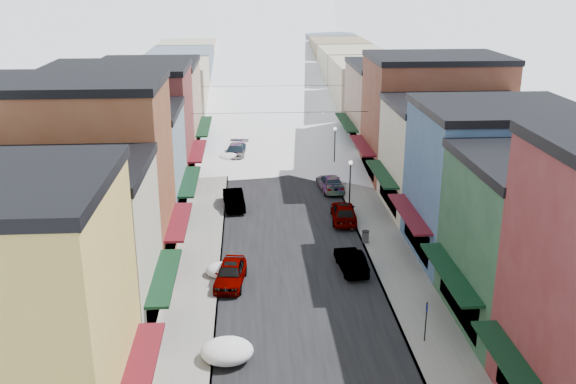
{
  "coord_description": "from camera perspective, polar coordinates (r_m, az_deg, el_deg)",
  "views": [
    {
      "loc": [
        -3.05,
        -18.49,
        18.35
      ],
      "look_at": [
        0.0,
        28.81,
        2.22
      ],
      "focal_mm": 40.0,
      "sensor_mm": 36.0,
      "label": 1
    }
  ],
  "objects": [
    {
      "name": "bldg_r_brick_far",
      "position": [
        61.33,
        12.81,
        6.47
      ],
      "size": [
        13.3,
        9.2,
        11.5
      ],
      "color": "brown",
      "rests_on": "ground"
    },
    {
      "name": "distant_blocks",
      "position": [
        102.54,
        -1.98,
        10.74
      ],
      "size": [
        34.0,
        55.0,
        8.0
      ],
      "color": "gray",
      "rests_on": "ground"
    },
    {
      "name": "car_dark_hatch",
      "position": [
        53.09,
        -4.83,
        -0.68
      ],
      "size": [
        2.02,
        4.51,
        1.44
      ],
      "primitive_type": "imported",
      "rotation": [
        0.0,
        0.0,
        0.12
      ],
      "color": "black",
      "rests_on": "ground"
    },
    {
      "name": "snow_pile_near",
      "position": [
        33.13,
        -5.4,
        -13.84
      ],
      "size": [
        2.65,
        2.83,
        1.12
      ],
      "color": "white",
      "rests_on": "ground"
    },
    {
      "name": "bldg_l_brick_near",
      "position": [
        42.19,
        -18.14,
        1.17
      ],
      "size": [
        12.3,
        8.2,
        12.5
      ],
      "color": "brown",
      "rests_on": "ground"
    },
    {
      "name": "car_green_sedan",
      "position": [
        42.15,
        5.63,
        -6.09
      ],
      "size": [
        1.8,
        4.25,
        1.37
      ],
      "primitive_type": "imported",
      "rotation": [
        0.0,
        0.0,
        3.23
      ],
      "color": "black",
      "rests_on": "ground"
    },
    {
      "name": "sidewalk_right",
      "position": [
        81.16,
        3.25,
        5.75
      ],
      "size": [
        3.2,
        160.0,
        0.15
      ],
      "primitive_type": "cube",
      "color": "gray",
      "rests_on": "ground"
    },
    {
      "name": "car_lane_white",
      "position": [
        88.58,
        -0.49,
        7.33
      ],
      "size": [
        2.57,
        5.46,
        1.51
      ],
      "primitive_type": "imported",
      "rotation": [
        0.0,
        0.0,
        3.13
      ],
      "color": "white",
      "rests_on": "ground"
    },
    {
      "name": "bldg_l_tan",
      "position": [
        68.57,
        -12.22,
        7.15
      ],
      "size": [
        11.3,
        11.2,
        10.0
      ],
      "color": "tan",
      "rests_on": "ground"
    },
    {
      "name": "snow_pile_mid",
      "position": [
        41.55,
        -5.84,
        -6.88
      ],
      "size": [
        2.1,
        2.49,
        0.89
      ],
      "color": "white",
      "rests_on": "ground"
    },
    {
      "name": "bldg_l_cream",
      "position": [
        35.33,
        -20.14,
        -5.06
      ],
      "size": [
        11.3,
        8.2,
        9.5
      ],
      "color": "beige",
      "rests_on": "ground"
    },
    {
      "name": "streetlamp_near",
      "position": [
        52.38,
        5.55,
        1.26
      ],
      "size": [
        0.33,
        0.33,
        3.97
      ],
      "color": "black",
      "rests_on": "sidewalk_right"
    },
    {
      "name": "snow_pile_far",
      "position": [
        65.78,
        -5.15,
        2.99
      ],
      "size": [
        2.61,
        2.81,
        1.11
      ],
      "color": "white",
      "rests_on": "ground"
    },
    {
      "name": "trash_can",
      "position": [
        46.21,
        6.9,
        -3.95
      ],
      "size": [
        0.52,
        0.52,
        0.87
      ],
      "color": "#545759",
      "rests_on": "sidewalk_right"
    },
    {
      "name": "overhead_cables",
      "position": [
        67.17,
        -1.04,
        8.37
      ],
      "size": [
        16.4,
        15.04,
        0.04
      ],
      "color": "black",
      "rests_on": "ground"
    },
    {
      "name": "car_black_sedan",
      "position": [
        57.39,
        3.79,
        0.83
      ],
      "size": [
        2.35,
        4.96,
        1.4
      ],
      "primitive_type": "imported",
      "rotation": [
        0.0,
        0.0,
        3.22
      ],
      "color": "black",
      "rests_on": "ground"
    },
    {
      "name": "car_silver_wagon",
      "position": [
        67.04,
        -4.64,
        3.55
      ],
      "size": [
        2.99,
        5.78,
        1.6
      ],
      "primitive_type": "imported",
      "rotation": [
        0.0,
        0.0,
        -0.14
      ],
      "color": "#9B9EA3",
      "rests_on": "ground"
    },
    {
      "name": "bldg_r_blue",
      "position": [
        44.66,
        17.82,
        0.81
      ],
      "size": [
        11.3,
        9.2,
        10.5
      ],
      "color": "#37557D",
      "rests_on": "ground"
    },
    {
      "name": "road",
      "position": [
        80.66,
        -1.43,
        5.64
      ],
      "size": [
        10.0,
        160.0,
        0.01
      ],
      "primitive_type": "cube",
      "color": "black",
      "rests_on": "ground"
    },
    {
      "name": "bldg_l_grayblue",
      "position": [
        50.49,
        -15.14,
        2.21
      ],
      "size": [
        11.3,
        9.2,
        9.0
      ],
      "color": "gray",
      "rests_on": "ground"
    },
    {
      "name": "bldg_r_tan",
      "position": [
        70.73,
        9.74,
        7.44
      ],
      "size": [
        11.3,
        11.2,
        9.5
      ],
      "color": "#92725F",
      "rests_on": "ground"
    },
    {
      "name": "parking_sign",
      "position": [
        34.53,
        12.18,
        -10.94
      ],
      "size": [
        0.06,
        0.31,
        2.27
      ],
      "color": "black",
      "rests_on": "sidewalk_right"
    },
    {
      "name": "bldg_r_cream",
      "position": [
        53.13,
        14.84,
        3.05
      ],
      "size": [
        12.3,
        9.2,
        9.0
      ],
      "color": "beige",
      "rests_on": "ground"
    },
    {
      "name": "bldg_l_brick_far",
      "position": [
        58.99,
        -14.56,
        5.61
      ],
      "size": [
        13.3,
        9.2,
        11.0
      ],
      "color": "maroon",
      "rests_on": "ground"
    },
    {
      "name": "streetlamp_far",
      "position": [
        63.59,
        4.18,
        4.48
      ],
      "size": [
        0.33,
        0.33,
        4.03
      ],
      "color": "black",
      "rests_on": "sidewalk_right"
    },
    {
      "name": "car_lane_silver",
      "position": [
        77.1,
        -2.46,
        5.56
      ],
      "size": [
        1.86,
        4.33,
        1.46
      ],
      "primitive_type": "imported",
      "rotation": [
        0.0,
        0.0,
        -0.03
      ],
      "color": "#AAAEB3",
      "rests_on": "ground"
    },
    {
      "name": "curb_left",
      "position": [
        80.61,
        -5.04,
        5.61
      ],
      "size": [
        0.1,
        160.0,
        0.15
      ],
      "primitive_type": "cube",
      "color": "slate",
      "rests_on": "ground"
    },
    {
      "name": "car_silver_sedan",
      "position": [
        40.31,
        -5.13,
        -7.21
      ],
      "size": [
        2.26,
        4.5,
        1.47
      ],
      "primitive_type": "imported",
      "rotation": [
        0.0,
        0.0,
        -0.13
      ],
      "color": "gray",
      "rests_on": "ground"
    },
    {
      "name": "curb_right",
      "position": [
        80.99,
        2.16,
        5.74
      ],
      "size": [
        0.1,
        160.0,
        0.15
      ],
      "primitive_type": "cube",
      "color": "slate",
      "rests_on": "ground"
    },
    {
      "name": "bldg_r_green",
      "position": [
        37.12,
        22.63,
        -4.22
      ],
      "size": [
        11.3,
        9.2,
        9.5
      ],
      "color": "#23492F",
      "rests_on": "ground"
    },
    {
      "name": "car_gray_suv",
      "position": [
        50.16,
        4.98,
        -1.77
      ],
      "size": [
        2.2,
        4.8,
        1.6
      ],
      "primitive_type": "imported",
      "rotation": [
        0.0,
        0.0,
        3.07
      ],
      "color": "gray",
      "rests_on": "ground"
    },
    {
      "name": "sidewalk_left",
      "position": [
        80.67,
        -6.15,
        5.59
      ],
      "size": [
        3.2,
        160.0,
        0.15
      ],
      "primitive_type": "cube",
      "color": "gray",
      "rests_on": "ground"
    }
  ]
}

